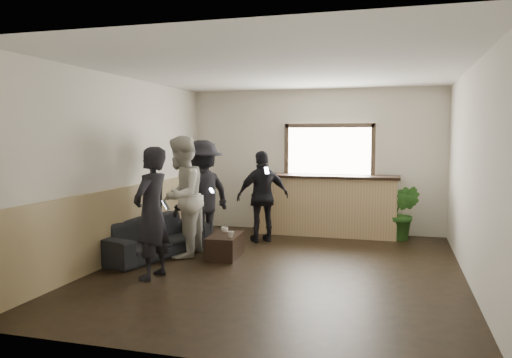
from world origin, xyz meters
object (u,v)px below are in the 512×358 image
(cup_a, at_px, (225,230))
(person_b, at_px, (181,197))
(coffee_table, at_px, (225,246))
(person_d, at_px, (263,196))
(sofa, at_px, (154,237))
(cup_b, at_px, (231,234))
(person_c, at_px, (202,194))
(person_a, at_px, (152,213))
(bar_counter, at_px, (327,201))
(potted_plant, at_px, (403,213))

(cup_a, xyz_separation_m, person_b, (-0.61, -0.30, 0.55))
(coffee_table, relative_size, person_d, 0.49)
(sofa, relative_size, cup_a, 17.91)
(sofa, xyz_separation_m, person_d, (1.39, 1.45, 0.52))
(cup_b, height_order, person_c, person_c)
(sofa, distance_m, cup_a, 1.12)
(person_a, bearing_deg, bar_counter, 159.45)
(person_a, bearing_deg, potted_plant, 143.05)
(cup_a, xyz_separation_m, person_a, (-0.48, -1.51, 0.47))
(person_b, bearing_deg, potted_plant, 119.78)
(person_a, bearing_deg, sofa, -147.51)
(cup_b, relative_size, person_d, 0.06)
(bar_counter, height_order, cup_b, bar_counter)
(coffee_table, distance_m, potted_plant, 3.42)
(sofa, xyz_separation_m, cup_a, (1.06, 0.34, 0.10))
(sofa, relative_size, person_c, 1.12)
(person_d, bearing_deg, coffee_table, 45.35)
(bar_counter, xyz_separation_m, cup_b, (-1.12, -2.41, -0.24))
(bar_counter, bearing_deg, person_d, -135.95)
(cup_b, distance_m, person_a, 1.45)
(coffee_table, bearing_deg, potted_plant, 37.99)
(person_b, distance_m, person_d, 1.70)
(coffee_table, distance_m, person_b, 1.03)
(potted_plant, distance_m, person_b, 4.05)
(person_a, bearing_deg, cup_a, 168.62)
(person_a, distance_m, person_d, 2.75)
(cup_a, relative_size, cup_b, 1.17)
(cup_a, height_order, person_c, person_c)
(coffee_table, height_order, cup_a, cup_a)
(person_c, bearing_deg, person_b, 21.17)
(cup_a, bearing_deg, person_a, -107.61)
(person_c, xyz_separation_m, person_d, (0.88, 0.67, -0.09))
(potted_plant, xyz_separation_m, person_c, (-3.30, -1.48, 0.41))
(sofa, distance_m, person_d, 2.08)
(person_a, height_order, person_c, person_c)
(sofa, height_order, person_a, person_a)
(sofa, distance_m, cup_b, 1.28)
(person_a, height_order, person_d, person_a)
(potted_plant, bearing_deg, person_b, -146.48)
(cup_a, height_order, cup_b, same)
(person_c, distance_m, person_d, 1.12)
(person_c, bearing_deg, cup_a, 77.06)
(cup_a, distance_m, person_b, 0.87)
(cup_b, bearing_deg, bar_counter, 65.08)
(cup_b, bearing_deg, person_c, 134.88)
(person_b, bearing_deg, person_d, 142.61)
(potted_plant, distance_m, person_c, 3.64)
(person_a, bearing_deg, person_b, -167.78)
(sofa, xyz_separation_m, person_b, (0.45, 0.04, 0.65))
(person_d, bearing_deg, cup_a, 40.52)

